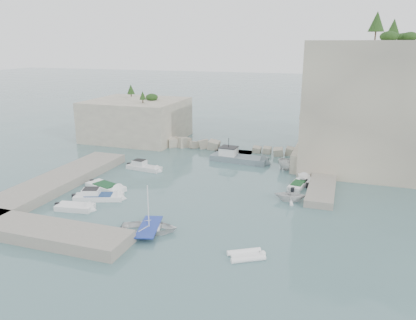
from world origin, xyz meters
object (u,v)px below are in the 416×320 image
(rowboat, at_px, (149,232))
(tender_east_a, at_px, (290,201))
(motorboat_d, at_px, (99,199))
(tender_east_c, at_px, (305,182))
(motorboat_c, at_px, (106,189))
(motorboat_e, at_px, (75,210))
(inflatable_dinghy, at_px, (246,257))
(motorboat_a, at_px, (144,170))
(tender_east_d, at_px, (297,171))
(work_boat, at_px, (239,162))
(tender_east_b, at_px, (298,187))

(rowboat, relative_size, tender_east_a, 1.53)
(motorboat_d, distance_m, tender_east_c, 24.90)
(motorboat_c, distance_m, tender_east_a, 21.48)
(motorboat_e, xyz_separation_m, inflatable_dinghy, (19.16, -3.79, 0.00))
(motorboat_a, bearing_deg, tender_east_d, 24.74)
(motorboat_a, distance_m, work_boat, 13.84)
(tender_east_a, bearing_deg, motorboat_d, 100.38)
(rowboat, distance_m, tender_east_b, 20.08)
(tender_east_a, bearing_deg, motorboat_a, 68.72)
(motorboat_c, distance_m, inflatable_dinghy, 22.07)
(work_boat, bearing_deg, tender_east_c, -26.55)
(motorboat_d, bearing_deg, tender_east_d, 22.87)
(motorboat_c, distance_m, motorboat_a, 8.38)
(inflatable_dinghy, relative_size, tender_east_c, 0.70)
(rowboat, height_order, tender_east_d, tender_east_d)
(motorboat_a, relative_size, work_boat, 0.59)
(tender_east_b, bearing_deg, rowboat, 154.70)
(motorboat_c, bearing_deg, motorboat_d, -51.81)
(motorboat_e, relative_size, work_boat, 0.46)
(motorboat_c, relative_size, tender_east_d, 1.09)
(tender_east_a, height_order, tender_east_b, tender_east_a)
(motorboat_e, height_order, tender_east_a, tender_east_a)
(motorboat_d, bearing_deg, tender_east_c, 12.74)
(rowboat, bearing_deg, inflatable_dinghy, -114.56)
(tender_east_a, height_order, tender_east_c, tender_east_a)
(tender_east_b, height_order, work_boat, work_boat)
(motorboat_d, bearing_deg, work_boat, 41.08)
(motorboat_e, distance_m, motorboat_d, 3.33)
(motorboat_d, xyz_separation_m, rowboat, (8.93, -5.39, 0.00))
(inflatable_dinghy, height_order, tender_east_b, tender_east_b)
(rowboat, bearing_deg, tender_east_b, -49.59)
(work_boat, bearing_deg, inflatable_dinghy, -69.38)
(motorboat_e, xyz_separation_m, motorboat_a, (0.33, 14.76, 0.00))
(tender_east_d, bearing_deg, inflatable_dinghy, 167.71)
(inflatable_dinghy, height_order, tender_east_c, tender_east_c)
(tender_east_a, xyz_separation_m, tender_east_c, (0.94, 6.90, 0.00))
(motorboat_a, relative_size, rowboat, 1.05)
(motorboat_e, distance_m, tender_east_d, 29.16)
(inflatable_dinghy, bearing_deg, tender_east_b, 52.94)
(motorboat_e, bearing_deg, rowboat, -21.26)
(motorboat_a, bearing_deg, tender_east_a, -6.82)
(inflatable_dinghy, bearing_deg, motorboat_e, 137.89)
(tender_east_b, relative_size, work_boat, 0.48)
(work_boat, bearing_deg, motorboat_e, -112.36)
(motorboat_a, xyz_separation_m, tender_east_b, (20.78, -0.42, 0.00))
(motorboat_c, relative_size, tender_east_a, 1.67)
(inflatable_dinghy, distance_m, tender_east_c, 20.50)
(motorboat_c, relative_size, rowboat, 1.09)
(tender_east_d, bearing_deg, motorboat_e, 126.27)
(motorboat_c, height_order, tender_east_d, tender_east_d)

